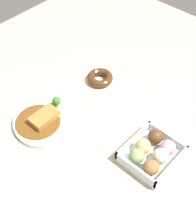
{
  "coord_description": "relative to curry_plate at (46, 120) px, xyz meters",
  "views": [
    {
      "loc": [
        0.56,
        0.46,
        0.87
      ],
      "look_at": [
        0.01,
        -0.05,
        0.03
      ],
      "focal_mm": 51.16,
      "sensor_mm": 36.0,
      "label": 1
    }
  ],
  "objects": [
    {
      "name": "curry_plate",
      "position": [
        0.0,
        0.0,
        0.0
      ],
      "size": [
        0.24,
        0.24,
        0.06
      ],
      "color": "white",
      "rests_on": "ground_plane"
    },
    {
      "name": "donut_box",
      "position": [
        -0.13,
        0.36,
        0.01
      ],
      "size": [
        0.18,
        0.16,
        0.06
      ],
      "color": "silver",
      "rests_on": "ground_plane"
    },
    {
      "name": "chocolate_ring_donut",
      "position": [
        -0.29,
        -0.01,
        0.0
      ],
      "size": [
        0.16,
        0.16,
        0.03
      ],
      "color": "white",
      "rests_on": "ground_plane"
    },
    {
      "name": "ground_plane",
      "position": [
        -0.15,
        0.17,
        -0.01
      ],
      "size": [
        1.6,
        1.6,
        0.0
      ],
      "primitive_type": "plane",
      "color": "#B2A893"
    }
  ]
}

